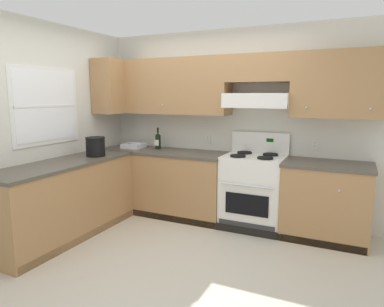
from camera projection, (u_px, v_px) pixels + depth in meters
ground_plane at (156, 256)px, 3.69m from camera, size 7.04×7.04×0.00m
wall_back at (239, 110)px, 4.63m from camera, size 4.68×0.57×2.55m
wall_left at (54, 123)px, 4.33m from camera, size 0.47×4.00×2.55m
counter_back_run at (212, 188)px, 4.66m from camera, size 3.60×0.65×0.91m
counter_left_run at (65, 200)px, 4.13m from camera, size 0.63×1.91×0.91m
stove at (253, 191)px, 4.43m from camera, size 0.76×0.62×1.20m
wine_bottle at (158, 140)px, 5.04m from camera, size 0.08×0.08×0.31m
bowl at (134, 146)px, 5.14m from camera, size 0.30×0.26×0.07m
bucket at (95, 146)px, 4.43m from camera, size 0.25×0.25×0.24m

